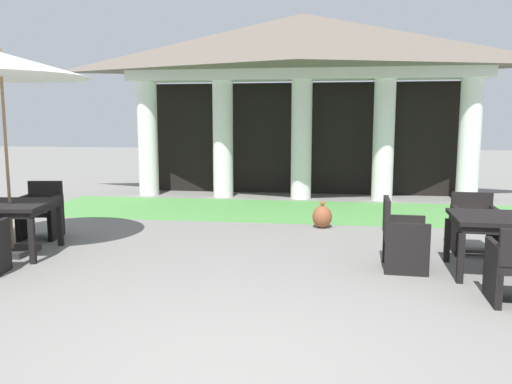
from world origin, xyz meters
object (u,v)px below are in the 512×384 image
(patio_umbrella_near_foreground, at_px, (1,67))
(terracotta_urn, at_px, (322,217))
(patio_table_near_foreground, at_px, (10,210))
(patio_table_mid_left, at_px, (495,224))
(patio_chair_mid_left_west, at_px, (402,237))
(patio_chair_mid_left_north, at_px, (474,225))
(patio_chair_near_foreground_north, at_px, (41,212))

(patio_umbrella_near_foreground, height_order, terracotta_urn, patio_umbrella_near_foreground)
(patio_table_near_foreground, height_order, patio_table_mid_left, patio_table_near_foreground)
(patio_chair_mid_left_west, height_order, terracotta_urn, patio_chair_mid_left_west)
(patio_table_near_foreground, relative_size, patio_chair_mid_left_north, 1.46)
(patio_chair_near_foreground_north, xyz_separation_m, patio_chair_mid_left_west, (5.31, -0.93, -0.01))
(patio_chair_near_foreground_north, distance_m, patio_table_mid_left, 6.43)
(patio_table_near_foreground, height_order, terracotta_urn, patio_table_near_foreground)
(patio_chair_mid_left_north, bearing_deg, patio_chair_mid_left_west, 44.85)
(patio_umbrella_near_foreground, xyz_separation_m, patio_table_mid_left, (6.20, -0.01, -1.89))
(patio_chair_mid_left_north, xyz_separation_m, patio_chair_mid_left_west, (-1.10, -0.98, 0.01))
(patio_chair_near_foreground_north, relative_size, patio_chair_mid_left_north, 1.08)
(patio_umbrella_near_foreground, relative_size, patio_chair_mid_left_north, 3.42)
(patio_table_mid_left, bearing_deg, patio_umbrella_near_foreground, 179.90)
(patio_table_mid_left, distance_m, patio_chair_mid_left_west, 1.06)
(patio_table_near_foreground, distance_m, patio_chair_mid_left_north, 6.34)
(patio_umbrella_near_foreground, bearing_deg, terracotta_urn, 29.59)
(patio_chair_mid_left_north, distance_m, patio_chair_mid_left_west, 1.47)
(patio_umbrella_near_foreground, bearing_deg, patio_table_near_foreground, -33.69)
(patio_table_near_foreground, bearing_deg, patio_table_mid_left, -0.10)
(patio_table_near_foreground, bearing_deg, terracotta_urn, 29.59)
(terracotta_urn, bearing_deg, patio_table_mid_left, -49.17)
(patio_chair_near_foreground_north, height_order, terracotta_urn, patio_chair_near_foreground_north)
(patio_umbrella_near_foreground, distance_m, patio_table_mid_left, 6.48)
(patio_umbrella_near_foreground, height_order, patio_table_mid_left, patio_umbrella_near_foreground)
(patio_table_near_foreground, xyz_separation_m, patio_chair_near_foreground_north, (-0.15, 0.98, -0.21))
(patio_chair_near_foreground_north, distance_m, patio_chair_mid_left_west, 5.39)
(patio_table_near_foreground, xyz_separation_m, patio_table_mid_left, (6.20, -0.01, -0.01))
(patio_chair_mid_left_north, height_order, patio_chair_mid_left_west, patio_chair_mid_left_west)
(patio_table_near_foreground, xyz_separation_m, patio_umbrella_near_foreground, (-0.00, 0.00, 1.88))
(patio_chair_mid_left_north, height_order, terracotta_urn, patio_chair_mid_left_north)
(patio_umbrella_near_foreground, distance_m, patio_chair_near_foreground_north, 2.31)
(patio_table_near_foreground, bearing_deg, patio_chair_near_foreground_north, 98.88)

